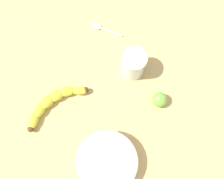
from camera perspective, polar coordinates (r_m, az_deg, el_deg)
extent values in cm
cube|color=tan|center=(78.65, -7.15, -0.95)|extent=(120.00, 120.00, 3.00)
ellipsoid|color=yellow|center=(75.81, -7.76, -0.14)|extent=(5.43, 5.10, 2.43)
ellipsoid|color=yellow|center=(76.20, -10.25, -0.46)|extent=(5.77, 4.71, 2.83)
ellipsoid|color=yellow|center=(76.45, -12.58, -1.37)|extent=(5.55, 4.09, 3.23)
ellipsoid|color=yellow|center=(76.55, -14.64, -2.82)|extent=(5.27, 3.60, 3.23)
ellipsoid|color=yellow|center=(76.50, -16.29, -4.71)|extent=(5.69, 4.32, 2.83)
ellipsoid|color=yellow|center=(76.29, -17.45, -6.94)|extent=(5.54, 4.83, 2.43)
sphere|color=#513819|center=(75.54, -6.05, -0.13)|extent=(1.89, 1.89, 1.89)
sphere|color=#513819|center=(76.14, -18.05, -8.53)|extent=(1.89, 1.89, 1.89)
cylinder|color=silver|center=(75.30, 4.93, 5.80)|extent=(7.33, 7.33, 8.85)
cylinder|color=pink|center=(75.74, 4.90, 5.65)|extent=(6.83, 6.83, 7.39)
cylinder|color=white|center=(71.02, -1.07, -16.17)|extent=(14.33, 14.33, 4.56)
torus|color=white|center=(69.34, -1.10, -16.13)|extent=(16.78, 16.78, 1.20)
sphere|color=#75C142|center=(74.96, 10.79, -2.27)|extent=(4.49, 4.49, 4.49)
ellipsoid|color=silver|center=(85.94, -3.61, 14.21)|extent=(3.79, 4.30, 0.80)
cube|color=silver|center=(84.76, -0.33, 13.11)|extent=(4.35, 7.78, 0.25)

